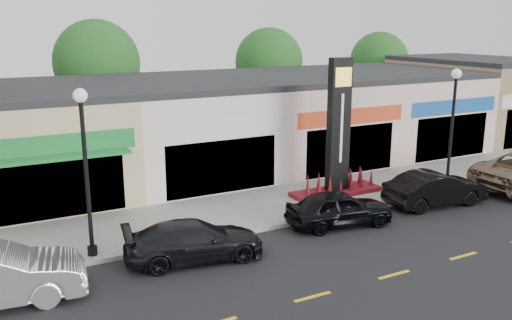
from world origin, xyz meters
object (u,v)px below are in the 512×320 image
Objects in this scene: car_dark_sedan at (194,241)px; lamp_east_near at (453,117)px; car_black_conv at (436,189)px; pylon_sign at (338,147)px; car_black_sedan at (339,208)px; lamp_west_near at (85,157)px.

lamp_east_near is at bearing -74.03° from car_dark_sedan.
car_dark_sedan is 1.02× the size of car_black_conv.
car_black_conv is at bearing -43.67° from pylon_sign.
car_dark_sedan is at bearing -173.00° from lamp_east_near.
lamp_west_near is at bearing 91.06° from car_black_sedan.
pylon_sign reaches higher than lamp_east_near.
car_black_conv is at bearing -148.53° from lamp_east_near.
pylon_sign is 4.47m from car_black_conv.
car_black_sedan reaches higher than car_dark_sedan.
lamp_west_near is 1.20× the size of car_dark_sedan.
lamp_east_near is 1.22× the size of car_black_conv.
lamp_east_near is at bearing -18.75° from pylon_sign.
lamp_east_near is at bearing -70.74° from car_black_sedan.
lamp_west_near reaches higher than car_dark_sedan.
car_black_conv is at bearing -78.96° from car_dark_sedan.
lamp_east_near is 0.91× the size of pylon_sign.
lamp_west_near is 14.35m from car_black_conv.
pylon_sign is 3.91m from car_black_sedan.
car_black_sedan is (-7.01, -1.26, -2.78)m from lamp_east_near.
car_black_conv is (11.08, 0.40, 0.08)m from car_dark_sedan.
car_black_conv is at bearing -80.26° from car_black_sedan.
car_black_sedan is at bearing -8.00° from lamp_west_near.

